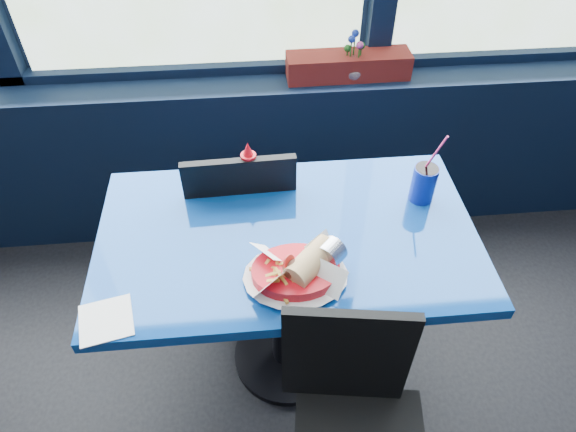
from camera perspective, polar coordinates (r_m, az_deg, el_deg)
The scene contains 10 objects.
window_sill at distance 2.51m, azimuth -8.77°, elevation 6.55°, with size 5.00×0.26×0.80m, color black.
near_table at distance 1.76m, azimuth -0.05°, elevation -6.00°, with size 1.20×0.70×0.75m.
chair_near_front at distance 1.59m, azimuth 7.34°, elevation -21.18°, with size 0.43×0.44×0.84m.
chair_near_back at distance 2.02m, azimuth -4.82°, elevation -0.23°, with size 0.41×0.42×0.89m.
planter_box at distance 2.29m, azimuth 6.70°, elevation 16.28°, with size 0.53×0.13×0.11m, color maroon.
flower_vase at distance 2.27m, azimuth 7.25°, elevation 16.28°, with size 0.11×0.12×0.21m.
food_basket at distance 1.48m, azimuth 1.08°, elevation -6.06°, with size 0.33×0.33×0.10m.
ketchup_bottle at distance 1.73m, azimuth -4.33°, elevation 5.22°, with size 0.05×0.05×0.19m.
soda_cup at distance 1.75m, azimuth 14.85°, elevation 3.60°, with size 0.08×0.08×0.28m.
napkin at distance 1.50m, azimuth -19.57°, elevation -10.86°, with size 0.14×0.14×0.00m, color white.
Camera 1 is at (0.20, 0.89, 1.93)m, focal length 32.00 mm.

